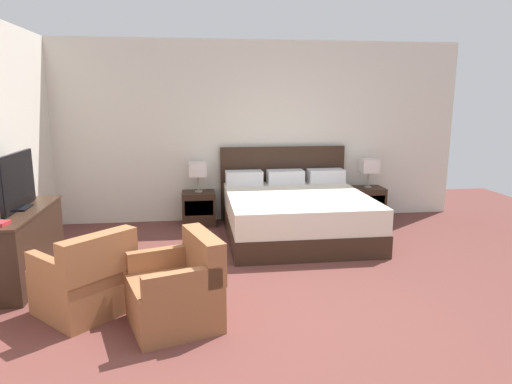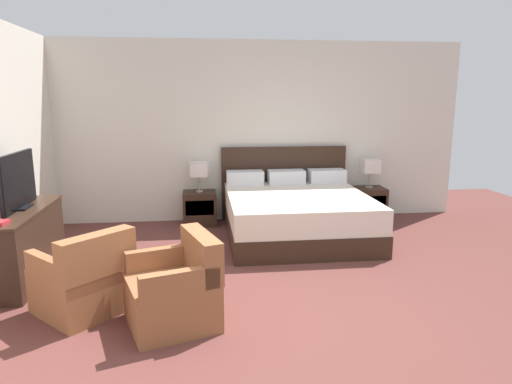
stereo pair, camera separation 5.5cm
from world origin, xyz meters
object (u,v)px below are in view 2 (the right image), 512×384
nightstand_left (200,208)px  table_lamp_left (199,170)px  bed (296,213)px  tv (18,182)px  armchair_companion (176,291)px  nightstand_right (368,203)px  armchair_by_window (85,281)px  table_lamp_right (370,166)px  dresser (22,244)px

nightstand_left → table_lamp_left: size_ratio=1.13×
bed → tv: bearing=-161.1°
nightstand_left → armchair_companion: size_ratio=0.58×
nightstand_right → armchair_by_window: bearing=-142.9°
armchair_by_window → armchair_companion: size_ratio=1.12×
bed → tv: (-3.14, -1.07, 0.70)m
bed → armchair_by_window: (-2.31, -2.00, -0.04)m
armchair_companion → tv: bearing=142.9°
nightstand_right → tv: tv is taller
tv → nightstand_left: bearing=44.8°
bed → armchair_companion: (-1.50, -2.31, -0.04)m
table_lamp_left → tv: tv is taller
table_lamp_left → tv: bearing=-135.2°
table_lamp_right → armchair_companion: (-2.81, -3.06, -0.55)m
armchair_by_window → nightstand_left: bearing=69.8°
nightstand_left → nightstand_right: (2.61, 0.00, 0.00)m
table_lamp_left → armchair_companion: bearing=-93.7°
nightstand_left → tv: 2.69m
nightstand_right → tv: size_ratio=0.58×
table_lamp_left → table_lamp_right: bearing=0.0°
nightstand_left → table_lamp_right: table_lamp_right is taller
nightstand_right → dresser: 4.83m
nightstand_left → tv: tv is taller
nightstand_left → armchair_by_window: (-1.01, -2.74, 0.04)m
table_lamp_right → armchair_companion: table_lamp_right is taller
nightstand_left → table_lamp_right: size_ratio=1.13×
table_lamp_right → dresser: 4.85m
bed → armchair_companion: bearing=-123.1°
nightstand_left → armchair_companion: (-0.20, -3.05, 0.04)m
table_lamp_left → armchair_by_window: table_lamp_left is taller
table_lamp_left → armchair_companion: size_ratio=0.51×
nightstand_right → tv: 4.86m
table_lamp_left → nightstand_right: bearing=-0.0°
nightstand_left → tv: (-1.83, -1.82, 0.78)m
bed → table_lamp_right: bed is taller
table_lamp_left → armchair_by_window: bearing=-110.1°
nightstand_right → tv: bearing=-157.8°
nightstand_right → armchair_by_window: size_ratio=0.51×
table_lamp_right → tv: 4.81m
table_lamp_left → dresser: 2.67m
table_lamp_right → nightstand_left: bearing=-180.0°
armchair_by_window → table_lamp_left: bearing=69.9°
armchair_companion → bed: bearing=56.9°
armchair_by_window → table_lamp_right: bearing=37.2°
tv → armchair_by_window: (0.82, -0.93, -0.74)m
nightstand_right → armchair_companion: size_ratio=0.58×
dresser → armchair_companion: armchair_companion is taller
armchair_companion → table_lamp_right: bearing=47.4°
bed → dresser: (-3.14, -1.15, 0.06)m
nightstand_left → armchair_by_window: bearing=-110.2°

